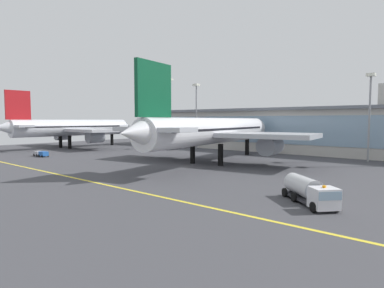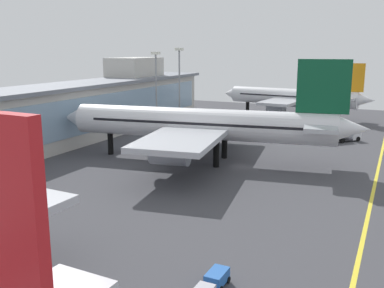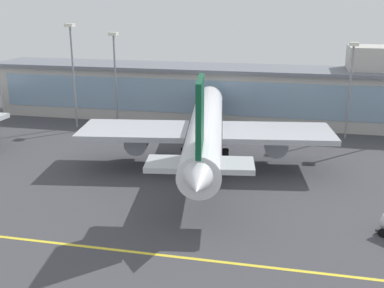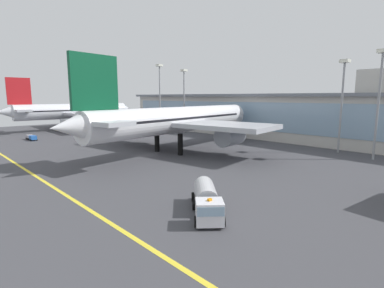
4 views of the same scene
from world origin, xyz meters
TOP-DOWN VIEW (x-y plane):
  - ground_plane at (0.00, 0.00)m, footprint 180.00×180.00m
  - taxiway_centreline_stripe at (0.00, -22.00)m, footprint 144.00×0.50m
  - terminal_building at (1.71, 42.48)m, footprint 117.39×14.00m
  - airliner_near_right at (0.65, 8.36)m, footprint 44.46×58.45m
  - apron_light_mast_west at (-33.29, 28.93)m, footprint 1.80×1.80m
  - apron_light_mast_centre at (-24.94, 32.82)m, footprint 1.80×1.80m
  - apron_light_mast_east at (26.14, 32.81)m, footprint 1.80×1.80m

SIDE VIEW (x-z plane):
  - ground_plane at x=0.00m, z-range 0.00..0.00m
  - taxiway_centreline_stripe at x=0.00m, z-range 0.00..0.01m
  - airliner_near_right at x=0.65m, z-range -2.57..16.49m
  - terminal_building at x=1.71m, z-range -2.09..16.14m
  - apron_light_mast_east at x=26.14m, z-range 3.42..23.38m
  - apron_light_mast_centre at x=-24.94m, z-range 3.50..24.71m
  - apron_light_mast_west at x=-33.29m, z-range 3.62..26.80m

